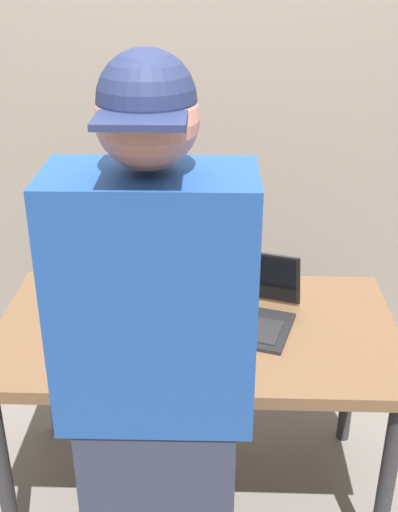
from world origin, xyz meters
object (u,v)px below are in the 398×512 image
beer_bottle_amber (124,286)px  beer_bottle_green (105,256)px  beer_bottle_brown (98,273)px  person_figure (158,419)px  beer_bottle_dark (66,263)px  laptop (244,306)px

beer_bottle_amber → beer_bottle_green: 0.20m
beer_bottle_green → beer_bottle_brown: bearing=-94.1°
beer_bottle_amber → person_figure: size_ratio=0.17×
beer_bottle_amber → beer_bottle_brown: bearing=146.7°
beer_bottle_green → beer_bottle_dark: (-0.14, -0.02, -0.02)m
laptop → beer_bottle_amber: 0.40m
laptop → beer_bottle_brown: bearing=170.0°
beer_bottle_amber → beer_bottle_dark: bearing=145.3°
beer_bottle_dark → beer_bottle_brown: beer_bottle_brown is taller
beer_bottle_brown → person_figure: person_figure is taller
laptop → beer_bottle_green: size_ratio=1.23×
beer_bottle_amber → beer_bottle_brown: beer_bottle_brown is taller
beer_bottle_brown → person_figure: bearing=-69.9°
laptop → person_figure: size_ratio=0.24×
laptop → beer_bottle_dark: beer_bottle_dark is taller
beer_bottle_green → beer_bottle_brown: beer_bottle_green is taller
beer_bottle_green → person_figure: size_ratio=0.19×
beer_bottle_green → beer_bottle_dark: 0.14m
beer_bottle_brown → person_figure: size_ratio=0.17×
beer_bottle_amber → person_figure: bearing=-75.7°
beer_bottle_green → beer_bottle_dark: bearing=-173.3°
beer_bottle_amber → person_figure: 0.70m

